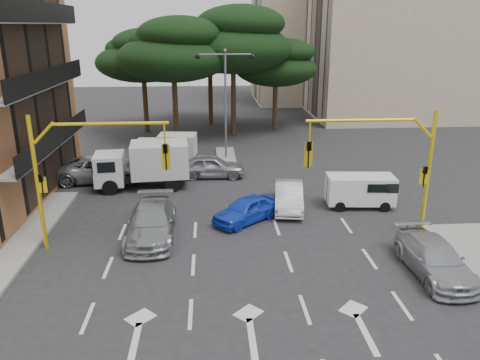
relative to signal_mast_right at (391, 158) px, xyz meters
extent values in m
plane|color=#28282B|center=(-6.80, -1.99, -3.88)|extent=(120.00, 120.00, 0.00)
cube|color=gray|center=(-6.80, 14.01, -3.81)|extent=(1.40, 6.00, 0.15)
cube|color=black|center=(-17.24, 6.01, 2.12)|extent=(0.12, 14.72, 11.20)
cube|color=tan|center=(13.20, 30.01, 5.12)|extent=(20.00, 12.00, 18.00)
cube|color=black|center=(3.14, 30.01, 4.62)|extent=(0.12, 11.04, 16.20)
cube|color=tan|center=(6.20, 42.01, 4.12)|extent=(16.00, 12.00, 16.00)
cube|color=black|center=(-1.86, 42.01, 3.62)|extent=(0.12, 11.04, 14.20)
cylinder|color=#382616|center=(-10.80, 20.01, -1.41)|extent=(0.44, 0.44, 4.95)
ellipsoid|color=black|center=(-10.80, 20.01, 3.05)|extent=(9.15, 9.15, 3.87)
ellipsoid|color=black|center=(-10.20, 19.61, 4.92)|extent=(6.86, 6.86, 2.86)
ellipsoid|color=black|center=(-11.30, 20.31, 4.37)|extent=(6.07, 6.07, 2.64)
cylinder|color=#382616|center=(-5.80, 22.01, -1.18)|extent=(0.44, 0.44, 5.40)
ellipsoid|color=black|center=(-5.80, 22.01, 3.68)|extent=(9.98, 9.98, 4.22)
ellipsoid|color=black|center=(-5.20, 21.61, 5.72)|extent=(7.49, 7.49, 3.12)
ellipsoid|color=black|center=(-6.30, 22.31, 5.12)|extent=(6.62, 6.62, 2.88)
cylinder|color=#382616|center=(-13.80, 24.01, -1.63)|extent=(0.44, 0.44, 4.50)
ellipsoid|color=black|center=(-13.80, 24.01, 2.42)|extent=(8.32, 8.32, 3.52)
ellipsoid|color=black|center=(-13.20, 23.61, 4.12)|extent=(6.24, 6.24, 2.60)
ellipsoid|color=black|center=(-14.30, 24.31, 3.62)|extent=(5.52, 5.52, 2.40)
cylinder|color=#382616|center=(-1.80, 24.01, -1.86)|extent=(0.44, 0.44, 4.05)
ellipsoid|color=black|center=(-1.80, 24.01, 1.79)|extent=(7.49, 7.49, 3.17)
ellipsoid|color=black|center=(-1.20, 23.61, 3.32)|extent=(5.62, 5.62, 2.34)
ellipsoid|color=black|center=(-2.30, 24.31, 2.87)|extent=(4.97, 4.97, 2.16)
cylinder|color=#382616|center=(-7.80, 27.01, -1.41)|extent=(0.44, 0.44, 4.95)
ellipsoid|color=black|center=(-7.80, 27.01, 3.05)|extent=(9.15, 9.15, 3.87)
ellipsoid|color=black|center=(-7.20, 26.61, 4.92)|extent=(6.86, 6.86, 2.86)
ellipsoid|color=black|center=(-8.30, 27.31, 4.37)|extent=(6.07, 6.07, 2.64)
cylinder|color=yellow|center=(1.80, 0.01, -0.88)|extent=(0.18, 0.18, 6.00)
cylinder|color=yellow|center=(1.25, 0.01, 1.37)|extent=(0.95, 0.14, 0.95)
cylinder|color=yellow|center=(-1.50, 0.01, 1.72)|extent=(4.80, 0.14, 0.14)
cylinder|color=yellow|center=(-3.70, 0.01, 1.27)|extent=(0.08, 0.08, 0.90)
imported|color=black|center=(-3.70, 0.01, 0.22)|extent=(0.20, 0.24, 1.20)
cube|color=yellow|center=(-3.70, 0.09, 0.22)|extent=(0.36, 0.06, 1.10)
imported|color=black|center=(1.58, -0.14, -0.88)|extent=(0.16, 0.20, 1.00)
cube|color=yellow|center=(1.58, -0.04, -0.88)|extent=(0.35, 0.08, 0.70)
cylinder|color=yellow|center=(-15.40, 0.01, -0.88)|extent=(0.18, 0.18, 6.00)
cylinder|color=yellow|center=(-14.85, 0.01, 1.37)|extent=(0.95, 0.14, 0.95)
cylinder|color=yellow|center=(-12.10, 0.01, 1.72)|extent=(4.80, 0.14, 0.14)
cylinder|color=yellow|center=(-9.90, 0.01, 1.27)|extent=(0.08, 0.08, 0.90)
imported|color=black|center=(-9.90, 0.01, 0.22)|extent=(0.20, 0.24, 1.20)
cube|color=yellow|center=(-9.90, 0.09, 0.22)|extent=(0.36, 0.06, 1.10)
imported|color=black|center=(-15.18, -0.14, -0.88)|extent=(0.16, 0.20, 1.00)
cube|color=yellow|center=(-15.18, -0.04, -0.88)|extent=(0.35, 0.08, 0.70)
cylinder|color=slate|center=(-6.80, 14.01, 0.02)|extent=(0.16, 0.16, 7.50)
cylinder|color=slate|center=(-7.70, 14.01, 3.67)|extent=(1.80, 0.10, 0.10)
sphere|color=black|center=(-8.70, 14.01, 3.52)|extent=(0.36, 0.36, 0.36)
cylinder|color=slate|center=(-5.90, 14.01, 3.67)|extent=(1.80, 0.10, 0.10)
sphere|color=black|center=(-4.90, 14.01, 3.52)|extent=(0.36, 0.36, 0.36)
sphere|color=slate|center=(-6.80, 14.01, 3.92)|extent=(0.24, 0.24, 0.24)
imported|color=silver|center=(-3.80, 4.01, -3.19)|extent=(2.05, 4.37, 1.39)
imported|color=blue|center=(-6.23, 2.39, -3.24)|extent=(3.87, 3.59, 1.29)
imported|color=#929599|center=(-10.81, 0.84, -3.12)|extent=(2.17, 5.26, 1.52)
imported|color=#919498|center=(-14.80, 9.51, -3.08)|extent=(5.92, 2.99, 1.60)
imported|color=#9A9CA2|center=(-7.93, 9.80, -3.14)|extent=(4.41, 1.90, 1.48)
imported|color=#A2A4AA|center=(0.80, -3.38, -3.20)|extent=(1.97, 4.71, 1.36)
camera|label=1|loc=(-8.03, -19.44, 5.62)|focal=35.00mm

